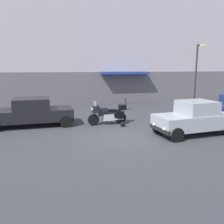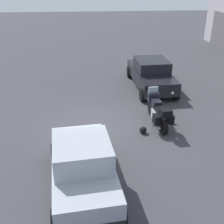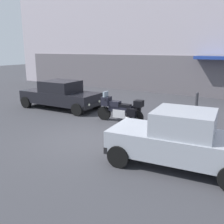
{
  "view_description": "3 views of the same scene",
  "coord_description": "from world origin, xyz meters",
  "px_view_note": "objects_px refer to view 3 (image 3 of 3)",
  "views": [
    {
      "loc": [
        -3.1,
        -10.51,
        3.26
      ],
      "look_at": [
        -0.3,
        0.94,
        1.04
      ],
      "focal_mm": 38.77,
      "sensor_mm": 36.0,
      "label": 1
    },
    {
      "loc": [
        9.87,
        -0.09,
        5.57
      ],
      "look_at": [
        0.39,
        0.77,
        0.89
      ],
      "focal_mm": 44.97,
      "sensor_mm": 36.0,
      "label": 2
    },
    {
      "loc": [
        5.39,
        -6.98,
        3.26
      ],
      "look_at": [
        0.45,
        1.04,
        0.9
      ],
      "focal_mm": 40.52,
      "sensor_mm": 36.0,
      "label": 3
    }
  ],
  "objects_px": {
    "car_sedan_far": "(60,95)",
    "motorcycle": "(121,109)",
    "bollard_curbside": "(197,100)",
    "helmet": "(126,125)",
    "car_hatchback_near": "(179,139)"
  },
  "relations": [
    {
      "from": "helmet",
      "to": "car_hatchback_near",
      "type": "distance_m",
      "value": 3.78
    },
    {
      "from": "car_hatchback_near",
      "to": "motorcycle",
      "type": "bearing_deg",
      "value": -45.79
    },
    {
      "from": "car_sedan_far",
      "to": "car_hatchback_near",
      "type": "bearing_deg",
      "value": -27.16
    },
    {
      "from": "car_hatchback_near",
      "to": "car_sedan_far",
      "type": "relative_size",
      "value": 0.86
    },
    {
      "from": "car_hatchback_near",
      "to": "bollard_curbside",
      "type": "height_order",
      "value": "car_hatchback_near"
    },
    {
      "from": "motorcycle",
      "to": "car_sedan_far",
      "type": "relative_size",
      "value": 0.49
    },
    {
      "from": "car_hatchback_near",
      "to": "bollard_curbside",
      "type": "distance_m",
      "value": 7.43
    },
    {
      "from": "helmet",
      "to": "car_hatchback_near",
      "type": "height_order",
      "value": "car_hatchback_near"
    },
    {
      "from": "motorcycle",
      "to": "bollard_curbside",
      "type": "distance_m",
      "value": 4.9
    },
    {
      "from": "car_sedan_far",
      "to": "motorcycle",
      "type": "bearing_deg",
      "value": -10.51
    },
    {
      "from": "motorcycle",
      "to": "helmet",
      "type": "height_order",
      "value": "motorcycle"
    },
    {
      "from": "helmet",
      "to": "car_sedan_far",
      "type": "distance_m",
      "value": 5.09
    },
    {
      "from": "car_hatchback_near",
      "to": "bollard_curbside",
      "type": "bearing_deg",
      "value": -85.98
    },
    {
      "from": "car_sedan_far",
      "to": "helmet",
      "type": "bearing_deg",
      "value": -17.48
    },
    {
      "from": "car_sedan_far",
      "to": "bollard_curbside",
      "type": "height_order",
      "value": "car_sedan_far"
    }
  ]
}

